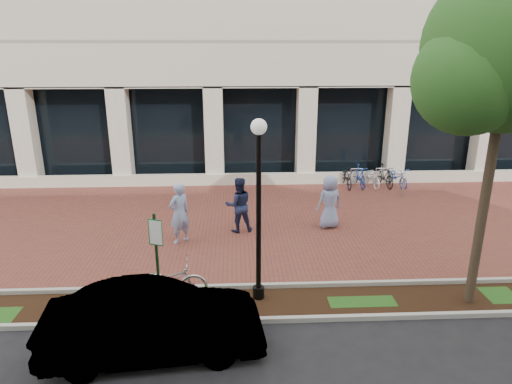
{
  "coord_description": "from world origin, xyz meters",
  "views": [
    {
      "loc": [
        -1.11,
        -14.72,
        5.88
      ],
      "look_at": [
        -0.45,
        -0.8,
        1.36
      ],
      "focal_mm": 32.0,
      "sensor_mm": 36.0,
      "label": 1
    }
  ],
  "objects_px": {
    "parking_sign": "(156,250)",
    "sedan_near_curb": "(154,323)",
    "pedestrian_right": "(330,202)",
    "bike_rack_cluster": "(372,176)",
    "pedestrian_left": "(179,213)",
    "locked_bicycle": "(165,282)",
    "bollard": "(403,187)",
    "lamppost": "(259,202)",
    "pedestrian_mid": "(239,205)",
    "street_tree": "(510,58)"
  },
  "relations": [
    {
      "from": "pedestrian_left",
      "to": "pedestrian_right",
      "type": "xyz_separation_m",
      "value": [
        4.85,
        1.02,
        -0.06
      ]
    },
    {
      "from": "street_tree",
      "to": "pedestrian_mid",
      "type": "distance_m",
      "value": 8.56
    },
    {
      "from": "pedestrian_left",
      "to": "sedan_near_curb",
      "type": "distance_m",
      "value": 5.39
    },
    {
      "from": "pedestrian_right",
      "to": "bike_rack_cluster",
      "type": "height_order",
      "value": "pedestrian_right"
    },
    {
      "from": "pedestrian_left",
      "to": "locked_bicycle",
      "type": "bearing_deg",
      "value": 50.58
    },
    {
      "from": "pedestrian_left",
      "to": "pedestrian_right",
      "type": "height_order",
      "value": "pedestrian_left"
    },
    {
      "from": "locked_bicycle",
      "to": "bollard",
      "type": "height_order",
      "value": "locked_bicycle"
    },
    {
      "from": "bollard",
      "to": "bike_rack_cluster",
      "type": "distance_m",
      "value": 1.74
    },
    {
      "from": "street_tree",
      "to": "pedestrian_left",
      "type": "height_order",
      "value": "street_tree"
    },
    {
      "from": "parking_sign",
      "to": "sedan_near_curb",
      "type": "distance_m",
      "value": 1.79
    },
    {
      "from": "pedestrian_right",
      "to": "bike_rack_cluster",
      "type": "relative_size",
      "value": 0.61
    },
    {
      "from": "lamppost",
      "to": "bollard",
      "type": "distance_m",
      "value": 9.88
    },
    {
      "from": "lamppost",
      "to": "sedan_near_curb",
      "type": "bearing_deg",
      "value": -137.26
    },
    {
      "from": "locked_bicycle",
      "to": "parking_sign",
      "type": "bearing_deg",
      "value": 160.83
    },
    {
      "from": "sedan_near_curb",
      "to": "parking_sign",
      "type": "bearing_deg",
      "value": -0.77
    },
    {
      "from": "street_tree",
      "to": "pedestrian_left",
      "type": "bearing_deg",
      "value": 152.88
    },
    {
      "from": "pedestrian_mid",
      "to": "bike_rack_cluster",
      "type": "relative_size",
      "value": 0.62
    },
    {
      "from": "parking_sign",
      "to": "locked_bicycle",
      "type": "relative_size",
      "value": 1.18
    },
    {
      "from": "parking_sign",
      "to": "sedan_near_curb",
      "type": "relative_size",
      "value": 0.56
    },
    {
      "from": "pedestrian_left",
      "to": "pedestrian_mid",
      "type": "bearing_deg",
      "value": 164.02
    },
    {
      "from": "bike_rack_cluster",
      "to": "sedan_near_curb",
      "type": "height_order",
      "value": "sedan_near_curb"
    },
    {
      "from": "pedestrian_left",
      "to": "bike_rack_cluster",
      "type": "bearing_deg",
      "value": 176.1
    },
    {
      "from": "street_tree",
      "to": "pedestrian_mid",
      "type": "bearing_deg",
      "value": 140.37
    },
    {
      "from": "pedestrian_left",
      "to": "pedestrian_right",
      "type": "relative_size",
      "value": 1.07
    },
    {
      "from": "bollard",
      "to": "parking_sign",
      "type": "bearing_deg",
      "value": -137.51
    },
    {
      "from": "pedestrian_right",
      "to": "sedan_near_curb",
      "type": "distance_m",
      "value": 7.98
    },
    {
      "from": "bike_rack_cluster",
      "to": "lamppost",
      "type": "bearing_deg",
      "value": -127.91
    },
    {
      "from": "parking_sign",
      "to": "pedestrian_right",
      "type": "relative_size",
      "value": 1.31
    },
    {
      "from": "lamppost",
      "to": "pedestrian_left",
      "type": "xyz_separation_m",
      "value": [
        -2.25,
        3.39,
        -1.5
      ]
    },
    {
      "from": "parking_sign",
      "to": "pedestrian_right",
      "type": "bearing_deg",
      "value": 64.34
    },
    {
      "from": "pedestrian_right",
      "to": "bollard",
      "type": "relative_size",
      "value": 2.08
    },
    {
      "from": "street_tree",
      "to": "bike_rack_cluster",
      "type": "relative_size",
      "value": 2.56
    },
    {
      "from": "parking_sign",
      "to": "pedestrian_right",
      "type": "height_order",
      "value": "parking_sign"
    },
    {
      "from": "bollard",
      "to": "sedan_near_curb",
      "type": "xyz_separation_m",
      "value": [
        -8.37,
        -9.4,
        0.26
      ]
    },
    {
      "from": "parking_sign",
      "to": "pedestrian_mid",
      "type": "bearing_deg",
      "value": 87.63
    },
    {
      "from": "parking_sign",
      "to": "pedestrian_left",
      "type": "xyz_separation_m",
      "value": [
        0.06,
        3.79,
        -0.55
      ]
    },
    {
      "from": "lamppost",
      "to": "bike_rack_cluster",
      "type": "bearing_deg",
      "value": 58.91
    },
    {
      "from": "bollard",
      "to": "lamppost",
      "type": "bearing_deg",
      "value": -130.02
    },
    {
      "from": "pedestrian_right",
      "to": "bike_rack_cluster",
      "type": "distance_m",
      "value": 5.33
    },
    {
      "from": "lamppost",
      "to": "pedestrian_left",
      "type": "height_order",
      "value": "lamppost"
    },
    {
      "from": "pedestrian_mid",
      "to": "bollard",
      "type": "xyz_separation_m",
      "value": [
        6.64,
        3.21,
        -0.48
      ]
    },
    {
      "from": "pedestrian_mid",
      "to": "locked_bicycle",
      "type": "bearing_deg",
      "value": 56.6
    },
    {
      "from": "bike_rack_cluster",
      "to": "locked_bicycle",
      "type": "bearing_deg",
      "value": -137.05
    },
    {
      "from": "sedan_near_curb",
      "to": "pedestrian_left",
      "type": "bearing_deg",
      "value": -5.19
    },
    {
      "from": "pedestrian_mid",
      "to": "bollard",
      "type": "distance_m",
      "value": 7.39
    },
    {
      "from": "street_tree",
      "to": "pedestrian_right",
      "type": "distance_m",
      "value": 7.16
    },
    {
      "from": "pedestrian_right",
      "to": "lamppost",
      "type": "bearing_deg",
      "value": 40.14
    },
    {
      "from": "street_tree",
      "to": "pedestrian_mid",
      "type": "height_order",
      "value": "street_tree"
    },
    {
      "from": "locked_bicycle",
      "to": "pedestrian_right",
      "type": "height_order",
      "value": "pedestrian_right"
    },
    {
      "from": "locked_bicycle",
      "to": "bike_rack_cluster",
      "type": "relative_size",
      "value": 0.68
    }
  ]
}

